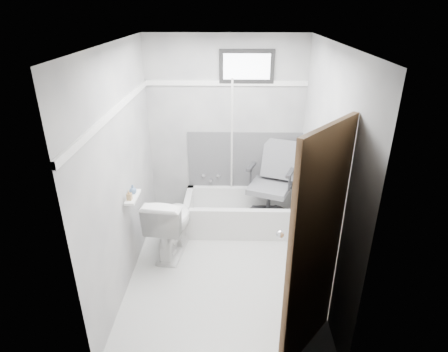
{
  "coord_description": "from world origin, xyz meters",
  "views": [
    {
      "loc": [
        0.09,
        -3.34,
        2.71
      ],
      "look_at": [
        0.0,
        0.35,
        1.0
      ],
      "focal_mm": 30.0,
      "sensor_mm": 36.0,
      "label": 1
    }
  ],
  "objects_px": {
    "toilet": "(171,224)",
    "soap_bottle_a": "(129,195)",
    "soap_bottle_b": "(133,189)",
    "bathtub": "(242,212)",
    "office_chair": "(270,182)",
    "door": "(361,277)"
  },
  "relations": [
    {
      "from": "door",
      "to": "soap_bottle_b",
      "type": "relative_size",
      "value": 20.46
    },
    {
      "from": "office_chair",
      "to": "door",
      "type": "distance_m",
      "value": 2.33
    },
    {
      "from": "soap_bottle_a",
      "to": "bathtub",
      "type": "bearing_deg",
      "value": 39.98
    },
    {
      "from": "soap_bottle_a",
      "to": "soap_bottle_b",
      "type": "relative_size",
      "value": 1.08
    },
    {
      "from": "soap_bottle_a",
      "to": "soap_bottle_b",
      "type": "distance_m",
      "value": 0.14
    },
    {
      "from": "office_chair",
      "to": "soap_bottle_a",
      "type": "height_order",
      "value": "office_chair"
    },
    {
      "from": "toilet",
      "to": "soap_bottle_a",
      "type": "relative_size",
      "value": 7.35
    },
    {
      "from": "office_chair",
      "to": "toilet",
      "type": "height_order",
      "value": "office_chair"
    },
    {
      "from": "toilet",
      "to": "soap_bottle_a",
      "type": "distance_m",
      "value": 0.78
    },
    {
      "from": "bathtub",
      "to": "toilet",
      "type": "bearing_deg",
      "value": -145.79
    },
    {
      "from": "bathtub",
      "to": "door",
      "type": "bearing_deg",
      "value": -71.25
    },
    {
      "from": "soap_bottle_a",
      "to": "soap_bottle_b",
      "type": "height_order",
      "value": "soap_bottle_a"
    },
    {
      "from": "soap_bottle_b",
      "to": "office_chair",
      "type": "bearing_deg",
      "value": 30.55
    },
    {
      "from": "door",
      "to": "soap_bottle_b",
      "type": "xyz_separation_m",
      "value": [
        -1.92,
        1.37,
        -0.04
      ]
    },
    {
      "from": "office_chair",
      "to": "toilet",
      "type": "distance_m",
      "value": 1.37
    },
    {
      "from": "bathtub",
      "to": "soap_bottle_b",
      "type": "distance_m",
      "value": 1.62
    },
    {
      "from": "bathtub",
      "to": "door",
      "type": "distance_m",
      "value": 2.46
    },
    {
      "from": "toilet",
      "to": "soap_bottle_b",
      "type": "distance_m",
      "value": 0.71
    },
    {
      "from": "office_chair",
      "to": "toilet",
      "type": "bearing_deg",
      "value": -131.04
    },
    {
      "from": "office_chair",
      "to": "soap_bottle_a",
      "type": "distance_m",
      "value": 1.86
    },
    {
      "from": "soap_bottle_a",
      "to": "toilet",
      "type": "bearing_deg",
      "value": 51.56
    },
    {
      "from": "toilet",
      "to": "soap_bottle_a",
      "type": "bearing_deg",
      "value": 59.6
    }
  ]
}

